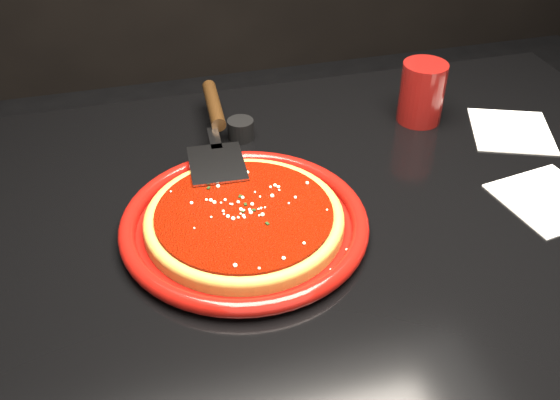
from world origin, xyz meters
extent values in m
cube|color=black|center=(0.00, 0.00, 0.38)|extent=(1.20, 0.80, 0.75)
cylinder|color=#6F0B07|center=(-0.14, -0.03, 0.76)|extent=(0.41, 0.41, 0.03)
cylinder|color=olive|center=(-0.14, -0.03, 0.77)|extent=(0.33, 0.33, 0.01)
torus|color=olive|center=(-0.14, -0.03, 0.77)|extent=(0.33, 0.33, 0.02)
cylinder|color=#750E01|center=(-0.14, -0.03, 0.78)|extent=(0.29, 0.29, 0.01)
cylinder|color=maroon|center=(0.23, 0.19, 0.80)|extent=(0.09, 0.09, 0.11)
cube|color=silver|center=(0.32, -0.08, 0.75)|extent=(0.16, 0.16, 0.00)
cube|color=silver|center=(0.37, 0.11, 0.75)|extent=(0.18, 0.18, 0.00)
cylinder|color=black|center=(-0.09, 0.22, 0.77)|extent=(0.05, 0.05, 0.03)
camera|label=1|loc=(-0.27, -0.70, 1.32)|focal=40.00mm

